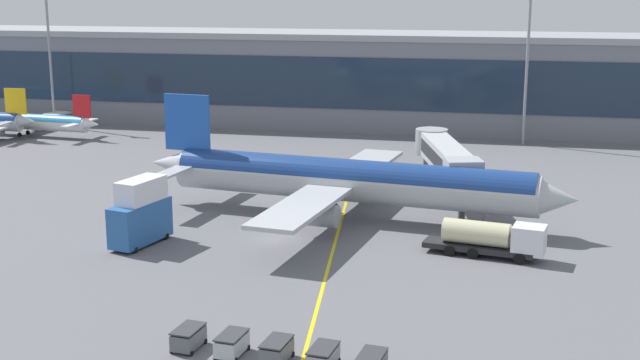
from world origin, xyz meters
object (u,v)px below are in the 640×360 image
(catering_lift, at_px, (141,213))
(commuter_jet_far, at_px, (15,121))
(baggage_cart_0, at_px, (188,337))
(main_airliner, at_px, (348,180))
(baggage_cart_2, at_px, (277,350))
(baggage_cart_3, at_px, (323,357))
(baggage_cart_1, at_px, (232,344))
(fuel_tanker, at_px, (492,238))

(catering_lift, relative_size, commuter_jet_far, 0.23)
(baggage_cart_0, bearing_deg, main_airliner, 82.60)
(baggage_cart_2, xyz_separation_m, commuter_jet_far, (-63.47, 72.39, 1.59))
(baggage_cart_0, relative_size, baggage_cart_3, 1.00)
(main_airliner, xyz_separation_m, baggage_cart_0, (-4.44, -34.21, -3.36))
(main_airliner, relative_size, catering_lift, 6.44)
(baggage_cart_3, distance_m, commuter_jet_far, 98.67)
(catering_lift, distance_m, commuter_jet_far, 67.11)
(baggage_cart_1, bearing_deg, commuter_jet_far, 129.93)
(baggage_cart_0, height_order, baggage_cart_2, same)
(fuel_tanker, xyz_separation_m, baggage_cart_1, (-16.33, -24.89, -0.96))
(main_airliner, xyz_separation_m, baggage_cart_2, (1.92, -34.91, -3.36))
(baggage_cart_1, xyz_separation_m, baggage_cart_3, (6.36, -0.70, 0.00))
(fuel_tanker, height_order, baggage_cart_2, fuel_tanker)
(baggage_cart_2, relative_size, baggage_cart_3, 1.00)
(baggage_cart_0, xyz_separation_m, commuter_jet_far, (-57.11, 71.69, 1.59))
(baggage_cart_0, height_order, baggage_cart_1, same)
(baggage_cart_2, xyz_separation_m, baggage_cart_3, (3.18, -0.35, 0.00))
(baggage_cart_2, bearing_deg, baggage_cart_3, -6.29)
(baggage_cart_3, bearing_deg, baggage_cart_0, 173.71)
(catering_lift, relative_size, baggage_cart_3, 2.57)
(main_airliner, xyz_separation_m, baggage_cart_3, (5.10, -35.26, -3.36))
(baggage_cart_1, height_order, baggage_cart_2, same)
(baggage_cart_0, distance_m, baggage_cart_1, 3.20)
(main_airliner, distance_m, commuter_jet_far, 72.08)
(fuel_tanker, distance_m, baggage_cart_2, 28.48)
(baggage_cart_1, distance_m, commuter_jet_far, 93.95)
(commuter_jet_far, bearing_deg, catering_lift, -48.74)
(fuel_tanker, distance_m, baggage_cart_0, 31.37)
(baggage_cart_0, bearing_deg, baggage_cart_2, -6.29)
(baggage_cart_0, height_order, commuter_jet_far, commuter_jet_far)
(main_airliner, bearing_deg, catering_lift, -143.13)
(main_airliner, distance_m, baggage_cart_0, 34.66)
(baggage_cart_2, bearing_deg, baggage_cart_0, 173.71)
(baggage_cart_0, bearing_deg, baggage_cart_1, -6.29)
(baggage_cart_2, bearing_deg, commuter_jet_far, 131.24)
(baggage_cart_1, relative_size, baggage_cart_2, 1.00)
(baggage_cart_0, bearing_deg, fuel_tanker, 51.51)
(fuel_tanker, relative_size, baggage_cart_0, 3.95)
(catering_lift, distance_m, baggage_cart_1, 26.99)
(fuel_tanker, height_order, catering_lift, catering_lift)
(main_airliner, height_order, baggage_cart_1, main_airliner)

